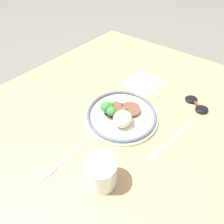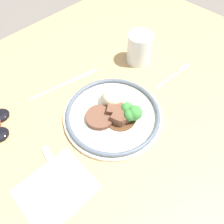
{
  "view_description": "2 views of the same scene",
  "coord_description": "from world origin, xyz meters",
  "px_view_note": "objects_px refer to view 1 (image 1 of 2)",
  "views": [
    {
      "loc": [
        0.34,
        0.25,
        0.52
      ],
      "look_at": [
        -0.01,
        -0.03,
        0.06
      ],
      "focal_mm": 28.0,
      "sensor_mm": 36.0,
      "label": 1
    },
    {
      "loc": [
        -0.28,
        -0.24,
        0.54
      ],
      "look_at": [
        -0.03,
        -0.0,
        0.07
      ],
      "focal_mm": 35.0,
      "sensor_mm": 36.0,
      "label": 2
    }
  ],
  "objects_px": {
    "fork": "(147,88)",
    "spoon": "(56,167)",
    "plate": "(121,114)",
    "juice_glass": "(102,173)",
    "knife": "(170,141)",
    "sunglasses": "(196,104)"
  },
  "relations": [
    {
      "from": "fork",
      "to": "spoon",
      "type": "relative_size",
      "value": 1.07
    },
    {
      "from": "plate",
      "to": "juice_glass",
      "type": "distance_m",
      "value": 0.25
    },
    {
      "from": "spoon",
      "to": "knife",
      "type": "bearing_deg",
      "value": 146.86
    },
    {
      "from": "plate",
      "to": "spoon",
      "type": "relative_size",
      "value": 1.61
    },
    {
      "from": "spoon",
      "to": "plate",
      "type": "bearing_deg",
      "value": 177.9
    },
    {
      "from": "plate",
      "to": "juice_glass",
      "type": "bearing_deg",
      "value": 24.8
    },
    {
      "from": "spoon",
      "to": "sunglasses",
      "type": "relative_size",
      "value": 1.41
    },
    {
      "from": "plate",
      "to": "fork",
      "type": "height_order",
      "value": "plate"
    },
    {
      "from": "juice_glass",
      "to": "spoon",
      "type": "xyz_separation_m",
      "value": [
        0.06,
        -0.13,
        -0.04
      ]
    },
    {
      "from": "juice_glass",
      "to": "fork",
      "type": "xyz_separation_m",
      "value": [
        -0.44,
        -0.12,
        -0.04
      ]
    },
    {
      "from": "knife",
      "to": "fork",
      "type": "bearing_deg",
      "value": -121.92
    },
    {
      "from": "fork",
      "to": "sunglasses",
      "type": "bearing_deg",
      "value": 23.04
    },
    {
      "from": "sunglasses",
      "to": "plate",
      "type": "bearing_deg",
      "value": -8.46
    },
    {
      "from": "juice_glass",
      "to": "spoon",
      "type": "relative_size",
      "value": 0.59
    },
    {
      "from": "plate",
      "to": "juice_glass",
      "type": "relative_size",
      "value": 2.71
    },
    {
      "from": "knife",
      "to": "plate",
      "type": "bearing_deg",
      "value": -73.74
    },
    {
      "from": "sunglasses",
      "to": "juice_glass",
      "type": "bearing_deg",
      "value": 19.59
    },
    {
      "from": "juice_glass",
      "to": "fork",
      "type": "distance_m",
      "value": 0.46
    },
    {
      "from": "juice_glass",
      "to": "fork",
      "type": "relative_size",
      "value": 0.55
    },
    {
      "from": "knife",
      "to": "spoon",
      "type": "xyz_separation_m",
      "value": [
        0.3,
        -0.22,
        0.0
      ]
    },
    {
      "from": "knife",
      "to": "spoon",
      "type": "relative_size",
      "value": 1.35
    },
    {
      "from": "fork",
      "to": "spoon",
      "type": "distance_m",
      "value": 0.5
    }
  ]
}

